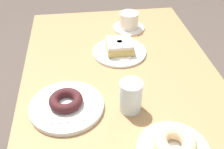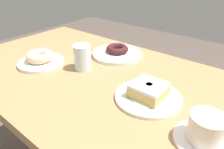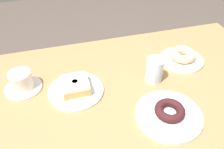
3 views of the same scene
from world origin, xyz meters
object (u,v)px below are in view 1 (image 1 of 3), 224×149
at_px(plate_glazed_square, 119,52).
at_px(coffee_cup, 129,22).
at_px(plate_chocolate_ring, 67,106).
at_px(donut_glazed_square, 120,46).
at_px(donut_chocolate_ring, 66,100).
at_px(donut_sugar_ring, 175,143).
at_px(water_glass, 132,96).

xyz_separation_m(plate_glazed_square, coffee_cup, (-0.20, 0.07, 0.03)).
xyz_separation_m(plate_glazed_square, plate_chocolate_ring, (0.29, -0.21, 0.00)).
xyz_separation_m(donut_glazed_square, plate_chocolate_ring, (0.29, -0.21, -0.03)).
height_order(plate_glazed_square, coffee_cup, coffee_cup).
distance_m(plate_glazed_square, donut_chocolate_ring, 0.36).
height_order(donut_sugar_ring, coffee_cup, coffee_cup).
distance_m(donut_glazed_square, plate_chocolate_ring, 0.36).
relative_size(donut_sugar_ring, plate_chocolate_ring, 0.50).
distance_m(donut_chocolate_ring, coffee_cup, 0.57).
bearing_deg(water_glass, coffee_cup, 170.57).
bearing_deg(plate_glazed_square, water_glass, -2.12).
distance_m(plate_chocolate_ring, donut_chocolate_ring, 0.03).
bearing_deg(donut_sugar_ring, water_glass, -155.65).
bearing_deg(water_glass, plate_glazed_square, 177.88).
xyz_separation_m(plate_glazed_square, donut_chocolate_ring, (0.29, -0.21, 0.03)).
distance_m(donut_sugar_ring, water_glass, 0.19).
bearing_deg(plate_glazed_square, coffee_cup, 159.50).
distance_m(donut_glazed_square, donut_chocolate_ring, 0.36).
xyz_separation_m(donut_chocolate_ring, coffee_cup, (-0.49, 0.29, 0.00)).
relative_size(donut_glazed_square, water_glass, 0.99).
bearing_deg(plate_glazed_square, donut_glazed_square, 90.00).
bearing_deg(donut_chocolate_ring, plate_glazed_square, 143.99).
xyz_separation_m(donut_sugar_ring, plate_chocolate_ring, (-0.20, -0.28, -0.03)).
relative_size(donut_glazed_square, donut_sugar_ring, 0.88).
xyz_separation_m(donut_glazed_square, donut_chocolate_ring, (0.29, -0.21, -0.00)).
xyz_separation_m(plate_glazed_square, water_glass, (0.32, -0.01, 0.05)).
distance_m(donut_glazed_square, donut_sugar_ring, 0.50).
height_order(donut_sugar_ring, plate_chocolate_ring, donut_sugar_ring).
bearing_deg(donut_chocolate_ring, donut_glazed_square, 143.99).
relative_size(plate_glazed_square, plate_chocolate_ring, 0.93).
bearing_deg(donut_sugar_ring, plate_chocolate_ring, -126.04).
bearing_deg(donut_sugar_ring, coffee_cup, 179.52).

